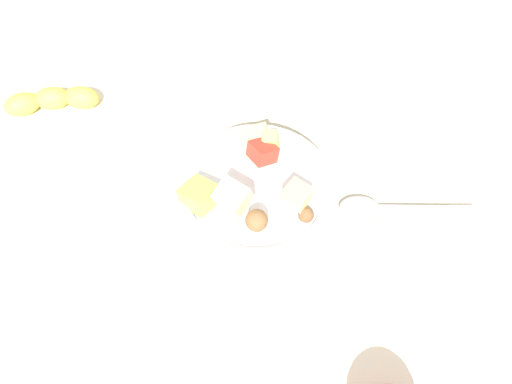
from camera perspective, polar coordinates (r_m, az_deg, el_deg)
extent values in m
plane|color=silver|center=(0.72, 1.33, -1.71)|extent=(2.40, 2.40, 0.00)
cube|color=#BCB299|center=(0.72, 1.34, -1.58)|extent=(0.51, 0.37, 0.01)
cylinder|color=white|center=(0.68, 0.00, -0.84)|extent=(0.19, 0.19, 0.06)
torus|color=white|center=(0.66, 0.00, 0.58)|extent=(0.21, 0.21, 0.02)
cube|color=#9EC656|center=(0.64, -6.34, -0.38)|extent=(0.06, 0.06, 0.04)
cube|color=#A3CC6B|center=(0.67, 1.27, 5.62)|extent=(0.02, 0.02, 0.03)
cube|color=beige|center=(0.61, -2.63, -0.54)|extent=(0.05, 0.05, 0.04)
cube|color=beige|center=(0.68, 0.00, 5.74)|extent=(0.04, 0.04, 0.04)
cube|color=#BC3828|center=(0.65, 0.73, 4.50)|extent=(0.04, 0.05, 0.03)
sphere|color=brown|center=(0.61, 0.07, -3.20)|extent=(0.04, 0.03, 0.04)
sphere|color=brown|center=(0.63, 5.59, -2.55)|extent=(0.03, 0.03, 0.03)
cube|color=#E5D684|center=(0.63, 4.63, -0.35)|extent=(0.04, 0.04, 0.03)
ellipsoid|color=#B7B7BC|center=(0.72, 11.50, -1.95)|extent=(0.06, 0.04, 0.01)
cube|color=#B7B7BC|center=(0.74, 18.30, -2.10)|extent=(0.14, 0.03, 0.01)
ellipsoid|color=yellow|center=(0.87, -18.88, 9.93)|extent=(0.06, 0.04, 0.04)
ellipsoid|color=yellow|center=(0.88, -21.78, 9.70)|extent=(0.06, 0.05, 0.04)
ellipsoid|color=yellow|center=(0.89, -24.63, 8.88)|extent=(0.07, 0.06, 0.04)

